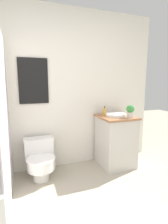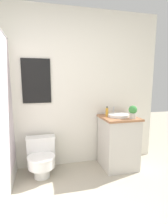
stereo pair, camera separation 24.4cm
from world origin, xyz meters
TOP-DOWN VIEW (x-y plane):
  - wall_back at (-0.00, 1.97)m, footprint 3.58×0.07m
  - toilet at (-0.21, 1.67)m, footprint 0.44×0.53m
  - vanity at (1.01, 1.65)m, footprint 0.55×0.57m
  - sink at (1.01, 1.67)m, footprint 0.34×0.37m
  - soap_bottle at (0.84, 1.74)m, footprint 0.04×0.04m
  - potted_plant at (1.15, 1.48)m, footprint 0.12×0.12m

SIDE VIEW (x-z plane):
  - toilet at x=-0.21m, z-range 0.01..0.57m
  - vanity at x=1.01m, z-range 0.00..0.84m
  - sink at x=1.01m, z-range 0.79..0.92m
  - soap_bottle at x=0.84m, z-range 0.83..0.98m
  - potted_plant at x=1.15m, z-range 0.85..1.04m
  - wall_back at x=0.00m, z-range 0.00..2.50m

